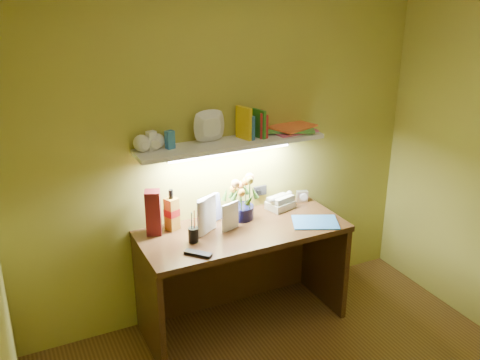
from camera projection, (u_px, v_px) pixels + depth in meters
name	position (u px, v px, depth m)	size (l,w,h in m)	color
desk	(243.00, 277.00, 3.73)	(1.40, 0.60, 0.75)	#361F0E
flower_bouquet	(241.00, 197.00, 3.69)	(0.20, 0.20, 0.32)	#0A0B34
telephone	(281.00, 201.00, 3.88)	(0.19, 0.14, 0.11)	beige
desk_clock	(302.00, 196.00, 4.01)	(0.08, 0.04, 0.08)	silver
whisky_bottle	(172.00, 210.00, 3.54)	(0.08, 0.08, 0.28)	#A7741E
whisky_box	(153.00, 212.00, 3.48)	(0.10, 0.10, 0.30)	#5F1416
pen_cup	(193.00, 230.00, 3.39)	(0.07, 0.07, 0.16)	black
art_card	(210.00, 209.00, 3.66)	(0.19, 0.04, 0.19)	white
tv_remote	(198.00, 254.00, 3.25)	(0.05, 0.17, 0.02)	black
blue_folder	(315.00, 222.00, 3.68)	(0.31, 0.23, 0.01)	#2F73BC
desk_book_a	(198.00, 221.00, 3.42)	(0.19, 0.02, 0.25)	silver
desk_book_b	(222.00, 220.00, 3.50)	(0.14, 0.01, 0.19)	white
wall_shelf	(232.00, 138.00, 3.54)	(1.33, 0.36, 0.25)	white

